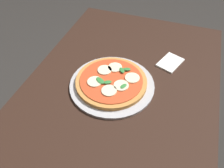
# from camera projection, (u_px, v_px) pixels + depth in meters

# --- Properties ---
(dining_table) EXTENTS (1.35, 0.84, 0.76)m
(dining_table) POSITION_uv_depth(u_px,v_px,m) (116.00, 110.00, 1.07)
(dining_table) COLOR black
(dining_table) RESTS_ON ground_plane
(serving_tray) EXTENTS (0.38, 0.38, 0.01)m
(serving_tray) POSITION_uv_depth(u_px,v_px,m) (112.00, 85.00, 1.03)
(serving_tray) COLOR #B2B2B7
(serving_tray) RESTS_ON dining_table
(pizza) EXTENTS (0.32, 0.32, 0.03)m
(pizza) POSITION_uv_depth(u_px,v_px,m) (111.00, 81.00, 1.02)
(pizza) COLOR #C6843F
(pizza) RESTS_ON serving_tray
(napkin) EXTENTS (0.15, 0.13, 0.01)m
(napkin) POSITION_uv_depth(u_px,v_px,m) (170.00, 62.00, 1.14)
(napkin) COLOR white
(napkin) RESTS_ON dining_table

